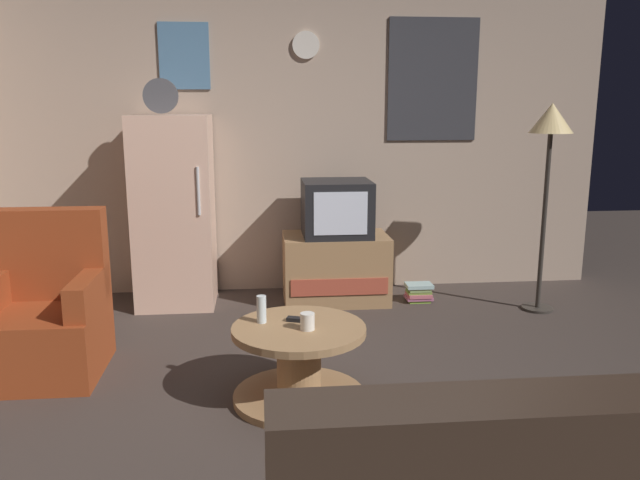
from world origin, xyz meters
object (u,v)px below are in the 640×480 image
(book_stack, at_px, (419,292))
(coffee_table, at_px, (299,364))
(mug_ceramic_white, at_px, (307,321))
(standing_lamp, at_px, (550,135))
(crt_tv, at_px, (337,208))
(armchair, at_px, (44,317))
(wine_glass, at_px, (261,309))
(tv_stand, at_px, (336,268))
(remote_control, at_px, (300,320))
(fridge, at_px, (174,211))

(book_stack, bearing_deg, coffee_table, -123.10)
(coffee_table, distance_m, mug_ceramic_white, 0.27)
(mug_ceramic_white, bearing_deg, standing_lamp, 36.53)
(crt_tv, relative_size, book_stack, 2.51)
(mug_ceramic_white, height_order, armchair, armchair)
(standing_lamp, relative_size, coffee_table, 2.21)
(coffee_table, distance_m, wine_glass, 0.36)
(crt_tv, relative_size, coffee_table, 0.75)
(tv_stand, bearing_deg, wine_glass, -110.01)
(tv_stand, xyz_separation_m, book_stack, (0.67, -0.09, -0.20))
(standing_lamp, relative_size, remote_control, 10.60)
(standing_lamp, xyz_separation_m, mug_ceramic_white, (-1.92, -1.43, -0.89))
(fridge, bearing_deg, book_stack, -4.85)
(standing_lamp, relative_size, wine_glass, 10.60)
(fridge, xyz_separation_m, armchair, (-0.63, -1.29, -0.42))
(tv_stand, xyz_separation_m, mug_ceramic_white, (-0.37, -1.81, 0.19))
(coffee_table, height_order, wine_glass, wine_glass)
(tv_stand, bearing_deg, standing_lamp, -13.79)
(coffee_table, xyz_separation_m, wine_glass, (-0.20, 0.08, 0.29))
(tv_stand, distance_m, coffee_table, 1.80)
(fridge, height_order, mug_ceramic_white, fridge)
(standing_lamp, xyz_separation_m, remote_control, (-1.95, -1.30, -0.92))
(tv_stand, distance_m, mug_ceramic_white, 1.85)
(standing_lamp, distance_m, mug_ceramic_white, 2.55)
(tv_stand, xyz_separation_m, crt_tv, (0.01, -0.00, 0.49))
(wine_glass, height_order, armchair, armchair)
(wine_glass, height_order, remote_control, wine_glass)
(mug_ceramic_white, relative_size, remote_control, 0.60)
(fridge, distance_m, armchair, 1.49)
(tv_stand, height_order, coffee_table, tv_stand)
(book_stack, bearing_deg, fridge, 175.15)
(fridge, bearing_deg, wine_glass, -69.14)
(fridge, relative_size, tv_stand, 2.11)
(coffee_table, bearing_deg, crt_tv, 76.59)
(remote_control, bearing_deg, tv_stand, 96.03)
(wine_glass, bearing_deg, standing_lamp, 30.83)
(fridge, relative_size, mug_ceramic_white, 19.67)
(crt_tv, xyz_separation_m, remote_control, (-0.40, -1.68, -0.33))
(fridge, height_order, crt_tv, fridge)
(fridge, distance_m, tv_stand, 1.37)
(fridge, xyz_separation_m, crt_tv, (1.28, -0.08, 0.01))
(mug_ceramic_white, bearing_deg, wine_glass, 150.59)
(crt_tv, distance_m, remote_control, 1.76)
(book_stack, bearing_deg, crt_tv, 172.66)
(crt_tv, distance_m, mug_ceramic_white, 1.87)
(fridge, height_order, remote_control, fridge)
(coffee_table, xyz_separation_m, book_stack, (1.09, 1.67, -0.14))
(standing_lamp, xyz_separation_m, book_stack, (-0.88, 0.29, -1.28))
(fridge, relative_size, book_stack, 8.24)
(coffee_table, xyz_separation_m, mug_ceramic_white, (0.04, -0.05, 0.26))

